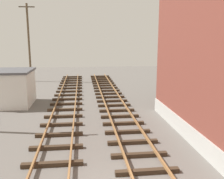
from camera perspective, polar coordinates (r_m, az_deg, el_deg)
name	(u,v)px	position (r m, az deg, el deg)	size (l,w,h in m)	color
control_hut	(13,87)	(21.29, -21.26, 0.43)	(3.00, 3.80, 2.76)	silver
utility_pole_far	(29,42)	(32.34, -18.11, 10.12)	(1.80, 0.24, 9.15)	brown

